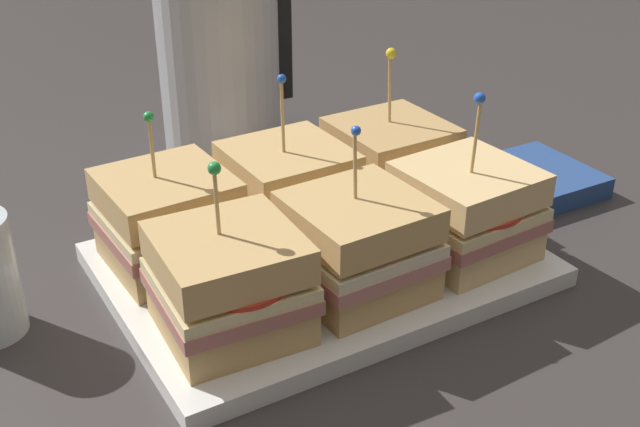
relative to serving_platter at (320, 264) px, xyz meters
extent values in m
plane|color=#383333|center=(0.00, 0.00, -0.01)|extent=(6.00, 6.00, 0.00)
cube|color=white|center=(0.00, 0.00, 0.00)|extent=(0.39, 0.28, 0.01)
cube|color=white|center=(0.00, 0.00, 0.00)|extent=(0.39, 0.28, 0.01)
cube|color=tan|center=(-0.12, -0.06, 0.02)|extent=(0.11, 0.11, 0.03)
cube|color=#B26B60|center=(-0.12, -0.06, 0.05)|extent=(0.12, 0.12, 0.01)
cube|color=beige|center=(-0.12, -0.06, 0.06)|extent=(0.12, 0.12, 0.01)
cylinder|color=red|center=(-0.12, -0.08, 0.06)|extent=(0.08, 0.08, 0.00)
cube|color=tan|center=(-0.12, -0.06, 0.08)|extent=(0.11, 0.11, 0.03)
cylinder|color=tan|center=(-0.12, -0.06, 0.12)|extent=(0.00, 0.00, 0.07)
sphere|color=green|center=(-0.12, -0.06, 0.15)|extent=(0.01, 0.01, 0.01)
cube|color=tan|center=(0.00, -0.06, 0.02)|extent=(0.11, 0.11, 0.03)
cube|color=tan|center=(0.00, -0.06, 0.05)|extent=(0.12, 0.12, 0.01)
cube|color=beige|center=(0.00, -0.06, 0.06)|extent=(0.12, 0.12, 0.01)
cylinder|color=red|center=(0.00, -0.08, 0.06)|extent=(0.06, 0.06, 0.00)
cube|color=tan|center=(0.00, -0.06, 0.08)|extent=(0.11, 0.11, 0.03)
cylinder|color=tan|center=(0.00, -0.06, 0.12)|extent=(0.00, 0.01, 0.07)
sphere|color=blue|center=(0.00, -0.06, 0.16)|extent=(0.01, 0.01, 0.01)
cube|color=#DBB77A|center=(0.12, -0.06, 0.02)|extent=(0.12, 0.12, 0.03)
cube|color=#B26B60|center=(0.12, -0.06, 0.05)|extent=(0.12, 0.12, 0.01)
cube|color=beige|center=(0.12, -0.06, 0.06)|extent=(0.12, 0.12, 0.01)
cylinder|color=red|center=(0.12, -0.08, 0.06)|extent=(0.08, 0.08, 0.00)
cube|color=#E8C281|center=(0.12, -0.06, 0.08)|extent=(0.12, 0.12, 0.03)
cylinder|color=tan|center=(0.12, -0.07, 0.13)|extent=(0.00, 0.01, 0.08)
sphere|color=blue|center=(0.12, -0.07, 0.17)|extent=(0.01, 0.01, 0.01)
cube|color=tan|center=(-0.12, 0.06, 0.02)|extent=(0.11, 0.11, 0.03)
cube|color=#B26B60|center=(-0.12, 0.06, 0.05)|extent=(0.12, 0.12, 0.01)
cube|color=beige|center=(-0.12, 0.06, 0.06)|extent=(0.12, 0.12, 0.01)
cylinder|color=red|center=(-0.12, 0.04, 0.06)|extent=(0.07, 0.07, 0.00)
cube|color=tan|center=(-0.12, 0.06, 0.08)|extent=(0.11, 0.11, 0.03)
cylinder|color=tan|center=(-0.13, 0.07, 0.12)|extent=(0.00, 0.00, 0.07)
sphere|color=green|center=(-0.13, 0.07, 0.15)|extent=(0.01, 0.01, 0.01)
cube|color=tan|center=(0.00, 0.06, 0.02)|extent=(0.11, 0.11, 0.03)
cube|color=tan|center=(0.00, 0.06, 0.05)|extent=(0.12, 0.12, 0.01)
cube|color=beige|center=(0.00, 0.06, 0.06)|extent=(0.11, 0.11, 0.01)
cylinder|color=red|center=(0.00, 0.04, 0.06)|extent=(0.07, 0.07, 0.00)
cube|color=tan|center=(0.00, 0.06, 0.08)|extent=(0.11, 0.11, 0.03)
cylinder|color=tan|center=(-0.01, 0.06, 0.13)|extent=(0.00, 0.01, 0.08)
sphere|color=blue|center=(-0.01, 0.06, 0.17)|extent=(0.01, 0.01, 0.01)
cube|color=tan|center=(0.12, 0.06, 0.02)|extent=(0.11, 0.11, 0.03)
cube|color=tan|center=(0.12, 0.06, 0.05)|extent=(0.12, 0.12, 0.01)
cube|color=beige|center=(0.12, 0.06, 0.06)|extent=(0.11, 0.11, 0.01)
cylinder|color=red|center=(0.12, 0.05, 0.06)|extent=(0.08, 0.08, 0.00)
cube|color=tan|center=(0.12, 0.06, 0.08)|extent=(0.11, 0.11, 0.03)
cylinder|color=tan|center=(0.13, 0.07, 0.13)|extent=(0.00, 0.01, 0.08)
sphere|color=yellow|center=(0.13, 0.07, 0.17)|extent=(0.01, 0.01, 0.01)
cylinder|color=#B7BABF|center=(0.05, 0.32, 0.10)|extent=(0.15, 0.15, 0.22)
cube|color=black|center=(0.13, 0.32, 0.11)|extent=(0.02, 0.02, 0.13)
cube|color=navy|center=(0.30, 0.03, 0.00)|extent=(0.13, 0.13, 0.02)
camera|label=1|loc=(-0.33, -0.56, 0.40)|focal=45.00mm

